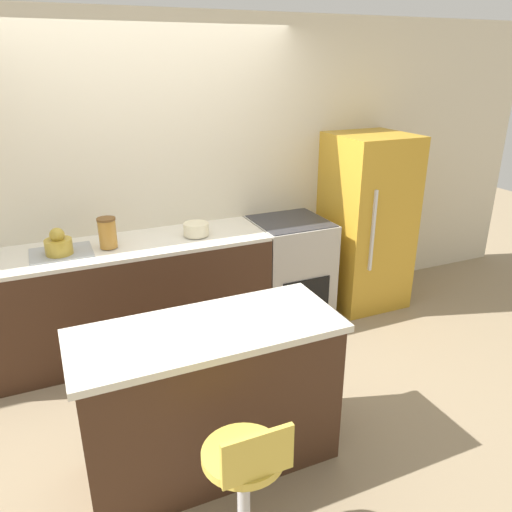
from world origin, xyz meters
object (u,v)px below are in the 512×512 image
(stool_chair, at_px, (245,488))
(kettle, at_px, (58,244))
(refrigerator, at_px, (366,222))
(oven_range, at_px, (290,268))
(mixing_bowl, at_px, (196,229))

(stool_chair, height_order, kettle, kettle)
(kettle, bearing_deg, refrigerator, 0.10)
(oven_range, xyz_separation_m, mixing_bowl, (-0.88, -0.03, 0.51))
(refrigerator, distance_m, kettle, 2.71)
(mixing_bowl, bearing_deg, oven_range, 2.05)
(oven_range, bearing_deg, refrigerator, -1.94)
(stool_chair, bearing_deg, mixing_bowl, 77.78)
(kettle, bearing_deg, mixing_bowl, 0.00)
(oven_range, bearing_deg, stool_chair, -121.94)
(kettle, height_order, mixing_bowl, kettle)
(oven_range, xyz_separation_m, refrigerator, (0.79, -0.03, 0.36))
(oven_range, bearing_deg, kettle, -179.06)
(refrigerator, bearing_deg, kettle, -179.90)
(refrigerator, relative_size, stool_chair, 1.89)
(refrigerator, bearing_deg, mixing_bowl, -179.84)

